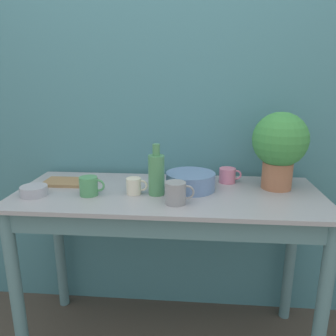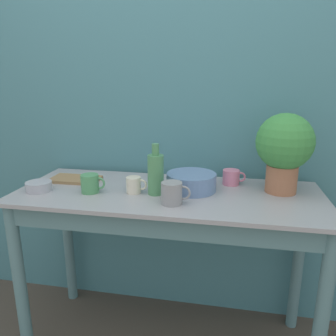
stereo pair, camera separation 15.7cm
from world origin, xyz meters
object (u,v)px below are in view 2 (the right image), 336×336
mug_green (90,184)px  mug_pink (231,177)px  bowl_wash_large (191,182)px  mug_cream (134,185)px  mug_grey (172,193)px  bowl_small_steel (39,186)px  tray_board (75,179)px  bottle_tall (156,173)px  potted_plant (284,147)px

mug_green → mug_pink: 0.72m
bowl_wash_large → mug_cream: 0.28m
bowl_wash_large → mug_grey: (-0.06, -0.20, 0.01)m
mug_pink → bowl_small_steel: 0.97m
mug_green → tray_board: 0.23m
bowl_wash_large → mug_green: 0.49m
bowl_small_steel → tray_board: bearing=62.2°
bowl_small_steel → mug_grey: bearing=-4.1°
bottle_tall → bowl_small_steel: (-0.58, -0.06, -0.08)m
potted_plant → bowl_wash_large: (-0.43, -0.05, -0.18)m
mug_cream → tray_board: 0.39m
mug_grey → tray_board: size_ratio=0.50×
bowl_small_steel → tray_board: 0.21m
potted_plant → tray_board: bearing=-179.1°
mug_green → bottle_tall: bearing=6.9°
mug_green → bowl_small_steel: size_ratio=0.96×
mug_grey → bottle_tall: bearing=131.6°
mug_pink → bowl_small_steel: bearing=-163.1°
bottle_tall → mug_pink: 0.42m
potted_plant → mug_pink: bearing=162.0°
tray_board → mug_cream: bearing=-19.0°
bowl_wash_large → mug_green: (-0.47, -0.13, 0.00)m
mug_cream → bowl_small_steel: mug_cream is taller
potted_plant → bottle_tall: bearing=-166.5°
bowl_wash_large → mug_pink: bowl_wash_large is taller
bowl_wash_large → mug_grey: 0.21m
tray_board → mug_pink: bearing=6.4°
potted_plant → bottle_tall: (-0.59, -0.14, -0.12)m
mug_grey → mug_green: bearing=169.9°
potted_plant → mug_pink: 0.31m
mug_green → mug_cream: (0.21, 0.04, -0.01)m
mug_cream → tray_board: mug_cream is taller
bowl_wash_large → bottle_tall: bottle_tall is taller
mug_green → mug_grey: bearing=-10.1°
mug_grey → mug_pink: bearing=52.2°
potted_plant → bowl_small_steel: (-1.16, -0.21, -0.20)m
bottle_tall → tray_board: size_ratio=0.94×
mug_cream → bowl_small_steel: 0.47m
mug_green → tray_board: (-0.16, 0.16, -0.04)m
bowl_wash_large → bowl_small_steel: (-0.73, -0.15, -0.02)m
bottle_tall → mug_cream: size_ratio=2.38×
bowl_wash_large → mug_cream: bearing=-161.3°
mug_pink → bowl_wash_large: bearing=-146.2°
bottle_tall → tray_board: 0.50m
mug_green → mug_grey: (0.41, -0.07, 0.00)m
mug_pink → mug_cream: (-0.46, -0.22, 0.00)m
tray_board → potted_plant: bearing=0.9°
mug_pink → mug_grey: bearing=-127.8°
bowl_small_steel → tray_board: size_ratio=0.48×
mug_cream → mug_grey: bearing=-27.9°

